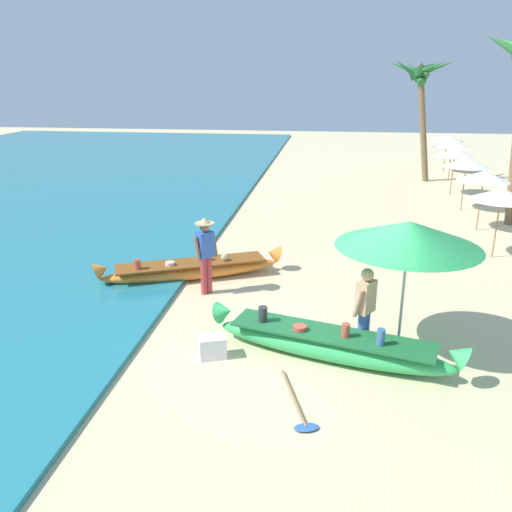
{
  "coord_description": "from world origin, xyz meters",
  "views": [
    {
      "loc": [
        -0.16,
        -8.49,
        4.68
      ],
      "look_at": [
        -1.69,
        2.36,
        0.9
      ],
      "focal_mm": 36.53,
      "sensor_mm": 36.0,
      "label": 1
    }
  ],
  "objects_px": {
    "boat_green_foreground": "(330,344)",
    "patio_umbrella_large": "(409,235)",
    "cooler_box": "(212,347)",
    "person_vendor_hatted": "(205,250)",
    "boat_orange_midground": "(191,269)",
    "paddle": "(298,407)",
    "person_tourist_customer": "(365,306)",
    "palm_tree_tall_inland": "(420,81)"
  },
  "relations": [
    {
      "from": "boat_green_foreground",
      "to": "patio_umbrella_large",
      "type": "relative_size",
      "value": 1.81
    },
    {
      "from": "boat_green_foreground",
      "to": "cooler_box",
      "type": "bearing_deg",
      "value": -173.15
    },
    {
      "from": "person_vendor_hatted",
      "to": "boat_orange_midground",
      "type": "bearing_deg",
      "value": 124.44
    },
    {
      "from": "boat_orange_midground",
      "to": "person_vendor_hatted",
      "type": "bearing_deg",
      "value": -55.56
    },
    {
      "from": "person_vendor_hatted",
      "to": "paddle",
      "type": "height_order",
      "value": "person_vendor_hatted"
    },
    {
      "from": "boat_orange_midground",
      "to": "paddle",
      "type": "xyz_separation_m",
      "value": [
        2.92,
        -4.95,
        -0.21
      ]
    },
    {
      "from": "boat_green_foreground",
      "to": "paddle",
      "type": "bearing_deg",
      "value": -106.2
    },
    {
      "from": "paddle",
      "to": "cooler_box",
      "type": "bearing_deg",
      "value": 140.35
    },
    {
      "from": "boat_green_foreground",
      "to": "person_vendor_hatted",
      "type": "distance_m",
      "value": 3.86
    },
    {
      "from": "person_tourist_customer",
      "to": "boat_orange_midground",
      "type": "bearing_deg",
      "value": 142.03
    },
    {
      "from": "person_tourist_customer",
      "to": "paddle",
      "type": "bearing_deg",
      "value": -118.8
    },
    {
      "from": "person_tourist_customer",
      "to": "boat_green_foreground",
      "type": "bearing_deg",
      "value": -151.92
    },
    {
      "from": "palm_tree_tall_inland",
      "to": "cooler_box",
      "type": "height_order",
      "value": "palm_tree_tall_inland"
    },
    {
      "from": "patio_umbrella_large",
      "to": "cooler_box",
      "type": "height_order",
      "value": "patio_umbrella_large"
    },
    {
      "from": "person_vendor_hatted",
      "to": "boat_green_foreground",
      "type": "bearing_deg",
      "value": -42.3
    },
    {
      "from": "patio_umbrella_large",
      "to": "palm_tree_tall_inland",
      "type": "xyz_separation_m",
      "value": [
        2.49,
        16.78,
        2.32
      ]
    },
    {
      "from": "person_vendor_hatted",
      "to": "palm_tree_tall_inland",
      "type": "distance_m",
      "value": 16.46
    },
    {
      "from": "person_vendor_hatted",
      "to": "person_tourist_customer",
      "type": "bearing_deg",
      "value": -33.61
    },
    {
      "from": "boat_orange_midground",
      "to": "cooler_box",
      "type": "xyz_separation_m",
      "value": [
        1.33,
        -3.63,
        -0.04
      ]
    },
    {
      "from": "boat_orange_midground",
      "to": "cooler_box",
      "type": "distance_m",
      "value": 3.87
    },
    {
      "from": "person_vendor_hatted",
      "to": "paddle",
      "type": "xyz_separation_m",
      "value": [
        2.35,
        -4.11,
        -1.0
      ]
    },
    {
      "from": "patio_umbrella_large",
      "to": "palm_tree_tall_inland",
      "type": "relative_size",
      "value": 0.44
    },
    {
      "from": "palm_tree_tall_inland",
      "to": "person_tourist_customer",
      "type": "bearing_deg",
      "value": -100.49
    },
    {
      "from": "boat_orange_midground",
      "to": "person_vendor_hatted",
      "type": "relative_size",
      "value": 2.44
    },
    {
      "from": "person_vendor_hatted",
      "to": "palm_tree_tall_inland",
      "type": "bearing_deg",
      "value": 66.13
    },
    {
      "from": "boat_green_foreground",
      "to": "palm_tree_tall_inland",
      "type": "relative_size",
      "value": 0.8
    },
    {
      "from": "palm_tree_tall_inland",
      "to": "paddle",
      "type": "height_order",
      "value": "palm_tree_tall_inland"
    },
    {
      "from": "palm_tree_tall_inland",
      "to": "cooler_box",
      "type": "xyz_separation_m",
      "value": [
        -5.76,
        -17.51,
        -4.3
      ]
    },
    {
      "from": "person_vendor_hatted",
      "to": "person_tourist_customer",
      "type": "relative_size",
      "value": 1.12
    },
    {
      "from": "person_tourist_customer",
      "to": "palm_tree_tall_inland",
      "type": "relative_size",
      "value": 0.29
    },
    {
      "from": "patio_umbrella_large",
      "to": "paddle",
      "type": "xyz_separation_m",
      "value": [
        -1.67,
        -2.05,
        -2.14
      ]
    },
    {
      "from": "person_tourist_customer",
      "to": "patio_umbrella_large",
      "type": "xyz_separation_m",
      "value": [
        0.65,
        0.18,
        1.27
      ]
    },
    {
      "from": "boat_green_foreground",
      "to": "person_vendor_hatted",
      "type": "height_order",
      "value": "person_vendor_hatted"
    },
    {
      "from": "boat_green_foreground",
      "to": "person_tourist_customer",
      "type": "relative_size",
      "value": 2.79
    },
    {
      "from": "person_tourist_customer",
      "to": "paddle",
      "type": "height_order",
      "value": "person_tourist_customer"
    },
    {
      "from": "boat_orange_midground",
      "to": "patio_umbrella_large",
      "type": "bearing_deg",
      "value": -32.3
    },
    {
      "from": "person_vendor_hatted",
      "to": "cooler_box",
      "type": "bearing_deg",
      "value": -74.86
    },
    {
      "from": "person_vendor_hatted",
      "to": "palm_tree_tall_inland",
      "type": "height_order",
      "value": "palm_tree_tall_inland"
    },
    {
      "from": "boat_orange_midground",
      "to": "person_tourist_customer",
      "type": "distance_m",
      "value": 5.05
    },
    {
      "from": "cooler_box",
      "to": "paddle",
      "type": "bearing_deg",
      "value": -60.2
    },
    {
      "from": "cooler_box",
      "to": "person_vendor_hatted",
      "type": "bearing_deg",
      "value": 84.58
    },
    {
      "from": "person_tourist_customer",
      "to": "palm_tree_tall_inland",
      "type": "xyz_separation_m",
      "value": [
        3.14,
        16.96,
        3.59
      ]
    }
  ]
}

